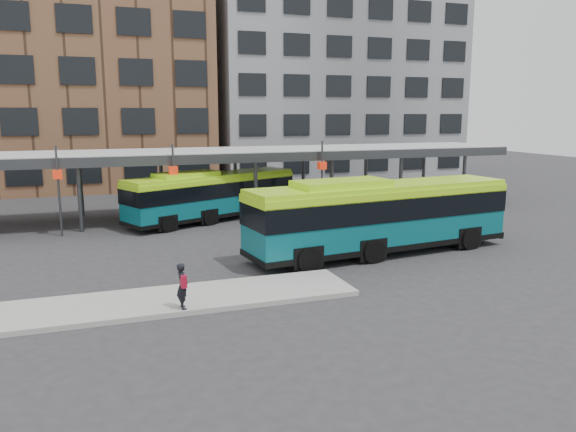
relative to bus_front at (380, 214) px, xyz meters
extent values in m
plane|color=#28282B|center=(-5.13, -0.75, -1.86)|extent=(120.00, 120.00, 0.00)
cube|color=gray|center=(-10.63, -3.75, -1.77)|extent=(14.00, 3.00, 0.18)
cube|color=#999B9E|center=(-5.13, 12.25, 2.14)|extent=(40.00, 6.00, 0.35)
cube|color=#383A3D|center=(-5.13, 9.25, 1.99)|extent=(40.00, 0.15, 0.55)
cylinder|color=#383A3D|center=(-13.13, 9.75, 0.04)|extent=(0.24, 0.24, 3.80)
cylinder|color=#383A3D|center=(-13.13, 14.75, 0.04)|extent=(0.24, 0.24, 3.80)
cylinder|color=#383A3D|center=(-8.13, 9.75, 0.04)|extent=(0.24, 0.24, 3.80)
cylinder|color=#383A3D|center=(-8.13, 14.75, 0.04)|extent=(0.24, 0.24, 3.80)
cylinder|color=#383A3D|center=(-3.13, 9.75, 0.04)|extent=(0.24, 0.24, 3.80)
cylinder|color=#383A3D|center=(-3.13, 14.75, 0.04)|extent=(0.24, 0.24, 3.80)
cylinder|color=#383A3D|center=(1.87, 9.75, 0.04)|extent=(0.24, 0.24, 3.80)
cylinder|color=#383A3D|center=(1.87, 14.75, 0.04)|extent=(0.24, 0.24, 3.80)
cylinder|color=#383A3D|center=(6.87, 9.75, 0.04)|extent=(0.24, 0.24, 3.80)
cylinder|color=#383A3D|center=(6.87, 14.75, 0.04)|extent=(0.24, 0.24, 3.80)
cylinder|color=#383A3D|center=(11.87, 9.75, 0.04)|extent=(0.24, 0.24, 3.80)
cylinder|color=#383A3D|center=(11.87, 14.75, 0.04)|extent=(0.24, 0.24, 3.80)
cylinder|color=#383A3D|center=(-14.13, 8.95, 0.54)|extent=(0.12, 0.12, 4.80)
cube|color=red|center=(-14.13, 8.95, 1.44)|extent=(0.45, 0.45, 0.45)
cylinder|color=#383A3D|center=(-8.13, 8.95, 0.54)|extent=(0.12, 0.12, 4.80)
cube|color=red|center=(-8.13, 8.95, 1.44)|extent=(0.45, 0.45, 0.45)
cylinder|color=#383A3D|center=(0.87, 8.95, 0.54)|extent=(0.12, 0.12, 4.80)
cube|color=red|center=(0.87, 8.95, 1.44)|extent=(0.45, 0.45, 0.45)
cube|color=brown|center=(-15.13, 31.25, 9.14)|extent=(26.00, 14.00, 22.00)
cube|color=slate|center=(10.87, 31.25, 8.14)|extent=(24.00, 14.00, 20.00)
cube|color=#08535C|center=(0.05, 0.01, -0.14)|extent=(13.09, 4.21, 2.68)
cube|color=black|center=(0.05, 0.01, 0.40)|extent=(13.15, 4.28, 1.02)
cube|color=#9CDA16|center=(0.05, 0.01, 1.31)|extent=(13.08, 4.10, 0.21)
cube|color=#9CDA16|center=(-2.08, -0.25, 1.52)|extent=(4.49, 2.43, 0.38)
cube|color=black|center=(0.05, 0.01, -1.35)|extent=(13.16, 4.28, 0.26)
cylinder|color=black|center=(4.46, -0.77, -1.32)|extent=(1.10, 0.45, 1.07)
cylinder|color=black|center=(4.15, 1.82, -1.32)|extent=(1.10, 0.45, 1.07)
cylinder|color=black|center=(-1.07, -1.45, -1.32)|extent=(1.10, 0.45, 1.07)
cylinder|color=black|center=(-1.38, 1.15, -1.32)|extent=(1.10, 0.45, 1.07)
cylinder|color=black|center=(-4.26, -1.83, -1.32)|extent=(1.10, 0.45, 1.07)
cylinder|color=black|center=(-4.57, 0.76, -1.32)|extent=(1.10, 0.45, 1.07)
cube|color=#08535C|center=(-5.57, 10.68, -0.37)|extent=(11.12, 6.73, 2.32)
cube|color=black|center=(-5.57, 10.68, 0.10)|extent=(11.18, 6.80, 0.88)
cube|color=#9CDA16|center=(-5.57, 10.68, 0.89)|extent=(11.08, 6.64, 0.19)
cube|color=#9CDA16|center=(-7.26, 9.91, 1.07)|extent=(4.08, 3.06, 0.33)
cube|color=black|center=(-5.57, 10.68, -1.42)|extent=(11.19, 6.80, 0.22)
cylinder|color=black|center=(-1.71, 11.19, -1.39)|extent=(0.96, 0.64, 0.93)
cylinder|color=black|center=(-2.65, 13.25, -1.39)|extent=(0.96, 0.64, 0.93)
cylinder|color=black|center=(-6.12, 9.19, -1.39)|extent=(0.96, 0.64, 0.93)
cylinder|color=black|center=(-7.05, 11.25, -1.39)|extent=(0.96, 0.64, 0.93)
cylinder|color=black|center=(-8.65, 8.04, -1.39)|extent=(0.96, 0.64, 0.93)
cylinder|color=black|center=(-9.59, 10.10, -1.39)|extent=(0.96, 0.64, 0.93)
imported|color=black|center=(-9.90, -4.95, -0.91)|extent=(0.41, 0.58, 1.53)
cube|color=maroon|center=(-9.88, -5.13, -0.71)|extent=(0.18, 0.30, 0.41)
imported|color=slate|center=(5.75, 11.20, -1.42)|extent=(1.72, 0.78, 0.87)
imported|color=slate|center=(6.73, 11.42, -1.32)|extent=(1.83, 1.06, 1.06)
imported|color=slate|center=(7.32, 11.23, -1.37)|extent=(1.95, 1.19, 0.97)
imported|color=slate|center=(8.34, 10.96, -1.32)|extent=(1.83, 0.72, 1.07)
imported|color=slate|center=(8.56, 10.91, -1.41)|extent=(1.78, 0.91, 0.89)
imported|color=slate|center=(9.83, 11.34, -1.39)|extent=(1.55, 0.47, 0.92)
imported|color=slate|center=(10.27, 11.05, -1.42)|extent=(1.73, 0.79, 0.87)
imported|color=slate|center=(10.91, 10.86, -1.35)|extent=(1.71, 0.54, 1.02)
imported|color=slate|center=(10.94, 11.39, -1.39)|extent=(1.79, 0.66, 0.93)
camera|label=1|loc=(-12.49, -22.63, 4.66)|focal=35.00mm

